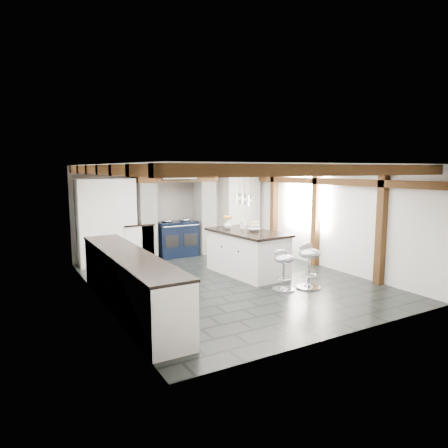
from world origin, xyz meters
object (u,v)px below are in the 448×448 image
range_cooker (177,238)px  bar_stool_near (309,261)px  bar_stool_far (283,265)px  kitchen_island (247,252)px

range_cooker → bar_stool_near: (1.06, -3.80, 0.06)m
range_cooker → bar_stool_far: bearing=-81.3°
kitchen_island → bar_stool_far: (-0.05, -1.31, -0.00)m
kitchen_island → range_cooker: bearing=99.5°
bar_stool_near → kitchen_island: bearing=111.8°
bar_stool_near → bar_stool_far: bearing=170.0°
bar_stool_near → bar_stool_far: (-0.49, 0.13, -0.06)m
kitchen_island → bar_stool_far: size_ratio=2.56×
range_cooker → kitchen_island: kitchen_island is taller
kitchen_island → bar_stool_near: bearing=-78.1°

